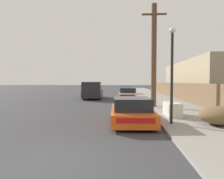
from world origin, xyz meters
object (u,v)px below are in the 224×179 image
object	(u,v)px
discarded_fridge	(172,109)
parked_sports_car_red	(132,111)
utility_pole	(154,55)
car_parked_far	(127,91)
pickup_truck	(93,90)
street_lamp	(172,67)
brush_pile	(222,116)
car_parked_mid	(129,94)

from	to	relation	value
discarded_fridge	parked_sports_car_red	bearing A→B (deg)	-145.47
parked_sports_car_red	utility_pole	xyz separation A→B (m)	(1.82, 5.57, 3.42)
utility_pole	discarded_fridge	bearing A→B (deg)	-83.58
utility_pole	car_parked_far	bearing A→B (deg)	96.44
pickup_truck	street_lamp	world-z (taller)	street_lamp
street_lamp	parked_sports_car_red	bearing A→B (deg)	161.92
discarded_fridge	brush_pile	bearing A→B (deg)	-55.71
car_parked_mid	utility_pole	world-z (taller)	utility_pole
discarded_fridge	car_parked_mid	world-z (taller)	car_parked_mid
car_parked_mid	pickup_truck	distance (m)	4.21
car_parked_far	brush_pile	world-z (taller)	car_parked_far
parked_sports_car_red	brush_pile	size ratio (longest dim) A/B	2.24
brush_pile	pickup_truck	bearing A→B (deg)	119.66
car_parked_mid	utility_pole	bearing A→B (deg)	-70.84
car_parked_mid	brush_pile	world-z (taller)	car_parked_mid
car_parked_mid	car_parked_far	distance (m)	9.08
parked_sports_car_red	car_parked_mid	xyz separation A→B (m)	(0.09, 12.13, 0.07)
car_parked_far	street_lamp	size ratio (longest dim) A/B	1.01
parked_sports_car_red	street_lamp	world-z (taller)	street_lamp
car_parked_far	utility_pole	bearing A→B (deg)	-80.43
pickup_truck	brush_pile	world-z (taller)	pickup_truck
brush_pile	car_parked_far	bearing A→B (deg)	99.78
discarded_fridge	car_parked_mid	size ratio (longest dim) A/B	0.36
parked_sports_car_red	street_lamp	distance (m)	2.73
discarded_fridge	car_parked_mid	xyz separation A→B (m)	(-2.18, 10.55, 0.14)
car_parked_far	utility_pole	distance (m)	16.10
parked_sports_car_red	car_parked_far	bearing A→B (deg)	87.27
pickup_truck	utility_pole	world-z (taller)	utility_pole
street_lamp	utility_pole	bearing A→B (deg)	89.21
parked_sports_car_red	street_lamp	xyz separation A→B (m)	(1.73, -0.57, 2.04)
car_parked_mid	pickup_truck	bearing A→B (deg)	171.57
car_parked_far	utility_pole	xyz separation A→B (m)	(1.76, -15.64, 3.37)
pickup_truck	brush_pile	xyz separation A→B (m)	(7.83, -13.74, -0.45)
discarded_fridge	car_parked_far	distance (m)	19.76
car_parked_mid	street_lamp	world-z (taller)	street_lamp
parked_sports_car_red	brush_pile	bearing A→B (deg)	-12.68
utility_pole	parked_sports_car_red	bearing A→B (deg)	-108.05
car_parked_mid	street_lamp	size ratio (longest dim) A/B	1.09
car_parked_mid	street_lamp	distance (m)	12.95
discarded_fridge	parked_sports_car_red	distance (m)	2.76
parked_sports_car_red	utility_pole	bearing A→B (deg)	69.36
parked_sports_car_red	utility_pole	distance (m)	6.78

